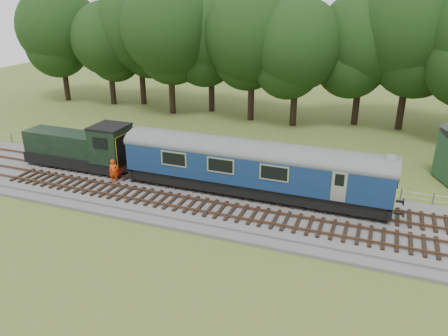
% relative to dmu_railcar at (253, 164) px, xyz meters
% --- Properties ---
extents(ground, '(120.00, 120.00, 0.00)m').
position_rel_dmu_railcar_xyz_m(ground, '(-0.46, -1.40, -2.61)').
color(ground, '#526525').
rests_on(ground, ground).
extents(ballast, '(70.00, 7.00, 0.35)m').
position_rel_dmu_railcar_xyz_m(ballast, '(-0.46, -1.40, -2.43)').
color(ballast, '#4C4C4F').
rests_on(ballast, ground).
extents(track_north, '(67.20, 2.40, 0.21)m').
position_rel_dmu_railcar_xyz_m(track_north, '(-0.46, -0.00, -2.19)').
color(track_north, black).
rests_on(track_north, ballast).
extents(track_south, '(67.20, 2.40, 0.21)m').
position_rel_dmu_railcar_xyz_m(track_south, '(-0.46, -3.00, -2.19)').
color(track_south, black).
rests_on(track_south, ballast).
extents(fence, '(64.00, 0.12, 1.00)m').
position_rel_dmu_railcar_xyz_m(fence, '(-0.46, 3.10, -2.61)').
color(fence, '#6B6054').
rests_on(fence, ground).
extents(tree_line, '(70.00, 8.00, 18.00)m').
position_rel_dmu_railcar_xyz_m(tree_line, '(-0.46, 20.60, -2.61)').
color(tree_line, black).
rests_on(tree_line, ground).
extents(dmu_railcar, '(18.05, 2.86, 3.88)m').
position_rel_dmu_railcar_xyz_m(dmu_railcar, '(0.00, 0.00, 0.00)').
color(dmu_railcar, black).
rests_on(dmu_railcar, ground).
extents(shunter_loco, '(8.91, 2.60, 3.38)m').
position_rel_dmu_railcar_xyz_m(shunter_loco, '(-13.93, 0.00, -0.63)').
color(shunter_loco, black).
rests_on(shunter_loco, ground).
extents(worker, '(0.78, 0.66, 1.82)m').
position_rel_dmu_railcar_xyz_m(worker, '(-9.94, -1.75, -1.35)').
color(worker, '#E53C0C').
rests_on(worker, ballast).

